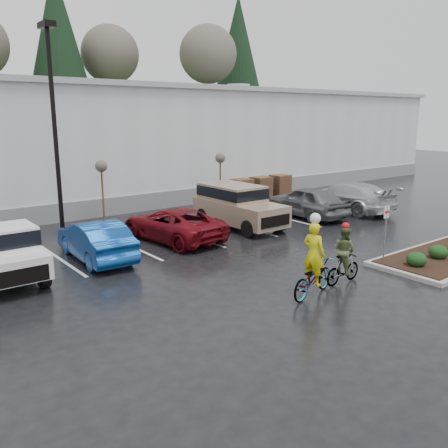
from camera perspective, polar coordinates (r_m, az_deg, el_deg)
ground at (r=15.63m, az=11.33°, el=-7.45°), size 120.00×120.00×0.00m
warehouse at (r=33.42m, az=-18.54°, el=9.33°), size 60.50×15.50×7.20m
lamppost at (r=22.63m, az=-19.87°, el=12.99°), size 0.50×1.00×9.22m
sapling_mid at (r=24.60m, az=-14.54°, el=6.36°), size 0.60×0.60×3.20m
sapling_east at (r=28.42m, az=-0.46°, el=7.61°), size 0.60×0.60×3.20m
pallet_stack_a at (r=31.00m, az=2.09°, el=4.23°), size 1.20×1.20×1.35m
pallet_stack_b at (r=32.11m, az=4.42°, el=4.50°), size 1.20×1.20×1.35m
pallet_stack_c at (r=33.34m, az=6.72°, el=4.76°), size 1.20×1.20×1.35m
shrub_a at (r=18.11m, az=22.15°, el=-3.95°), size 0.70×0.70×0.52m
shrub_b at (r=19.39m, az=24.39°, el=-3.08°), size 0.70×0.70×0.52m
fire_lane_sign at (r=18.30m, az=18.87°, el=-0.30°), size 0.30×0.05×2.20m
car_blue at (r=18.64m, az=-15.19°, el=-1.87°), size 1.81×4.66×1.51m
car_red at (r=20.88m, az=-6.17°, el=0.00°), size 2.94×5.44×1.45m
suv_tan at (r=23.10m, az=1.89°, el=2.10°), size 2.20×5.10×2.06m
car_grey at (r=25.96m, az=10.01°, el=2.70°), size 2.42×5.12×1.69m
car_far_silver at (r=27.97m, az=14.51°, el=3.21°), size 2.44×5.84×1.68m
cyclist_hivis at (r=14.64m, az=10.65°, el=-5.56°), size 2.23×1.18×2.58m
cyclist_olive at (r=15.90m, az=14.19°, el=-4.33°), size 1.58×0.76×2.05m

